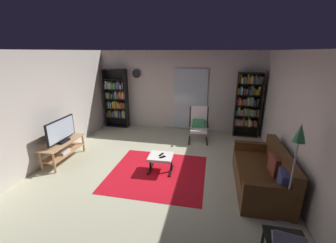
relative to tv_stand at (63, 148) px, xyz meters
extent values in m
plane|color=beige|center=(2.35, 0.03, -0.33)|extent=(7.02, 7.02, 0.00)
cube|color=beige|center=(2.35, 2.93, 0.97)|extent=(5.60, 0.06, 2.60)
cube|color=beige|center=(-0.35, 0.03, 0.97)|extent=(0.06, 6.00, 2.60)
cube|color=beige|center=(5.05, 0.03, 0.97)|extent=(0.06, 6.00, 2.60)
cube|color=silver|center=(2.74, 2.86, 0.72)|extent=(1.10, 0.01, 2.00)
cube|color=red|center=(2.37, -0.10, -0.32)|extent=(2.07, 1.97, 0.01)
cube|color=tan|center=(0.00, 0.01, 0.16)|extent=(0.43, 1.23, 0.02)
cube|color=tan|center=(0.00, 0.01, -0.10)|extent=(0.39, 1.17, 0.02)
cylinder|color=tan|center=(0.16, -0.55, -0.09)|extent=(0.05, 0.05, 0.47)
cylinder|color=tan|center=(0.16, 0.58, -0.09)|extent=(0.05, 0.05, 0.47)
cylinder|color=tan|center=(-0.16, -0.55, -0.09)|extent=(0.05, 0.05, 0.47)
cylinder|color=tan|center=(-0.16, 0.58, -0.09)|extent=(0.05, 0.05, 0.47)
cube|color=silver|center=(0.00, -0.06, -0.06)|extent=(0.26, 0.28, 0.07)
cube|color=black|center=(0.00, 0.01, 0.19)|extent=(0.20, 0.32, 0.05)
cube|color=black|center=(0.00, 0.01, 0.48)|extent=(0.04, 0.96, 0.52)
cube|color=silver|center=(0.02, 0.01, 0.48)|extent=(0.01, 0.90, 0.47)
cube|color=black|center=(-0.18, 2.70, 0.67)|extent=(0.02, 0.30, 2.00)
cube|color=black|center=(0.59, 2.70, 0.67)|extent=(0.02, 0.30, 2.00)
cube|color=black|center=(0.20, 2.84, 0.67)|extent=(0.79, 0.02, 2.00)
cube|color=black|center=(0.20, 2.70, -0.31)|extent=(0.76, 0.28, 0.02)
cube|color=black|center=(0.20, 2.70, 0.01)|extent=(0.76, 0.28, 0.02)
cube|color=black|center=(0.20, 2.70, 0.34)|extent=(0.76, 0.28, 0.02)
cube|color=black|center=(0.20, 2.70, 0.67)|extent=(0.76, 0.28, 0.02)
cube|color=black|center=(0.20, 2.70, 1.01)|extent=(0.76, 0.28, 0.02)
cube|color=black|center=(0.20, 2.70, 1.34)|extent=(0.76, 0.28, 0.02)
cube|color=black|center=(0.20, 2.70, 1.66)|extent=(0.76, 0.28, 0.02)
cube|color=#8C3591|center=(-0.15, 2.70, 0.09)|extent=(0.03, 0.21, 0.15)
cube|color=#3A7942|center=(-0.11, 2.69, 0.13)|extent=(0.02, 0.16, 0.24)
cube|color=#3B8C47|center=(-0.07, 2.71, 0.13)|extent=(0.04, 0.15, 0.23)
cube|color=brown|center=(-0.02, 2.68, 0.14)|extent=(0.04, 0.22, 0.24)
cube|color=brown|center=(0.02, 2.71, 0.10)|extent=(0.03, 0.17, 0.16)
cube|color=#306AAF|center=(0.07, 2.70, 0.12)|extent=(0.04, 0.15, 0.20)
cube|color=#309050|center=(0.11, 2.69, 0.13)|extent=(0.02, 0.10, 0.22)
cube|color=olive|center=(0.15, 2.71, 0.15)|extent=(0.04, 0.18, 0.26)
cube|color=beige|center=(0.20, 2.69, 0.13)|extent=(0.04, 0.15, 0.23)
cube|color=#9E3383|center=(0.24, 2.69, 0.15)|extent=(0.03, 0.14, 0.26)
cube|color=#285CAD|center=(0.29, 2.71, 0.13)|extent=(0.04, 0.11, 0.23)
cube|color=teal|center=(0.33, 2.68, 0.10)|extent=(0.02, 0.18, 0.17)
cube|color=#355BAE|center=(0.38, 2.72, 0.12)|extent=(0.04, 0.13, 0.20)
cube|color=orange|center=(0.44, 2.70, 0.15)|extent=(0.04, 0.14, 0.26)
cube|color=gold|center=(0.47, 2.68, 0.13)|extent=(0.03, 0.13, 0.23)
cube|color=slate|center=(0.51, 2.68, 0.14)|extent=(0.02, 0.18, 0.24)
cube|color=#1C2B2F|center=(-0.14, 2.71, 0.44)|extent=(0.04, 0.13, 0.19)
cube|color=#318A53|center=(-0.09, 2.69, 0.47)|extent=(0.04, 0.12, 0.25)
cube|color=gold|center=(-0.05, 2.69, 0.43)|extent=(0.03, 0.20, 0.17)
cube|color=blue|center=(-0.01, 2.70, 0.46)|extent=(0.03, 0.19, 0.22)
cube|color=#568AA3|center=(0.03, 2.68, 0.44)|extent=(0.04, 0.24, 0.18)
cube|color=gold|center=(0.08, 2.69, 0.46)|extent=(0.04, 0.12, 0.22)
cube|color=brown|center=(0.13, 2.71, 0.47)|extent=(0.03, 0.21, 0.25)
cube|color=#A18C27|center=(0.17, 2.70, 0.47)|extent=(0.04, 0.24, 0.25)
cube|color=#9B9931|center=(0.21, 2.71, 0.47)|extent=(0.03, 0.18, 0.25)
cube|color=red|center=(0.25, 2.71, 0.44)|extent=(0.02, 0.19, 0.19)
cube|color=orange|center=(0.29, 2.70, 0.46)|extent=(0.04, 0.20, 0.22)
cube|color=#5B8D9C|center=(0.34, 2.70, 0.43)|extent=(0.04, 0.18, 0.16)
cube|color=red|center=(0.39, 2.71, 0.46)|extent=(0.04, 0.24, 0.21)
cube|color=brown|center=(0.44, 2.69, 0.45)|extent=(0.04, 0.19, 0.20)
cube|color=#A3972C|center=(0.49, 2.69, 0.45)|extent=(0.03, 0.13, 0.20)
cube|color=#385DB3|center=(0.53, 2.71, 0.43)|extent=(0.03, 0.11, 0.17)
cube|color=beige|center=(-0.14, 2.72, 0.78)|extent=(0.04, 0.14, 0.19)
cube|color=#2D8552|center=(-0.10, 2.71, 0.76)|extent=(0.04, 0.22, 0.16)
cube|color=gold|center=(-0.07, 2.68, 0.77)|extent=(0.02, 0.17, 0.18)
cube|color=brown|center=(-0.03, 2.70, 0.78)|extent=(0.04, 0.15, 0.20)
cube|color=black|center=(0.02, 2.70, 0.77)|extent=(0.04, 0.19, 0.18)
cube|color=teal|center=(0.06, 2.70, 0.76)|extent=(0.04, 0.13, 0.16)
cube|color=#1D2033|center=(0.11, 2.71, 0.80)|extent=(0.04, 0.12, 0.23)
cube|color=#2C2C2B|center=(0.15, 2.70, 0.77)|extent=(0.04, 0.19, 0.17)
cube|color=teal|center=(0.19, 2.68, 0.80)|extent=(0.02, 0.12, 0.23)
cube|color=brown|center=(0.22, 2.70, 0.82)|extent=(0.03, 0.20, 0.26)
cube|color=teal|center=(0.25, 2.70, 0.81)|extent=(0.02, 0.24, 0.25)
cube|color=#9F9839|center=(0.28, 2.70, 0.77)|extent=(0.03, 0.14, 0.17)
cube|color=red|center=(0.33, 2.71, 0.79)|extent=(0.04, 0.14, 0.22)
cube|color=orange|center=(0.37, 2.72, 0.81)|extent=(0.04, 0.17, 0.25)
cube|color=#9D3E97|center=(0.42, 2.68, 0.78)|extent=(0.04, 0.11, 0.19)
cube|color=gold|center=(0.48, 2.70, 0.81)|extent=(0.04, 0.16, 0.26)
cube|color=#9C3C91|center=(0.53, 2.71, 0.78)|extent=(0.03, 0.17, 0.20)
cube|color=#2F5FAD|center=(-0.15, 2.68, 1.09)|extent=(0.03, 0.19, 0.15)
cube|color=beige|center=(-0.11, 2.70, 1.14)|extent=(0.04, 0.21, 0.25)
cube|color=brown|center=(-0.05, 2.71, 1.10)|extent=(0.04, 0.17, 0.17)
cube|color=beige|center=(-0.01, 2.68, 1.13)|extent=(0.03, 0.18, 0.23)
cube|color=beige|center=(0.03, 2.70, 1.11)|extent=(0.04, 0.20, 0.20)
cube|color=#33894D|center=(0.08, 2.68, 1.14)|extent=(0.04, 0.11, 0.26)
cube|color=#3B8E3E|center=(0.12, 2.69, 1.10)|extent=(0.04, 0.21, 0.18)
cube|color=#A49033|center=(0.16, 2.71, 1.12)|extent=(0.04, 0.20, 0.20)
cube|color=#318350|center=(0.22, 2.72, 1.12)|extent=(0.03, 0.23, 0.21)
cube|color=#8E498B|center=(0.26, 2.69, 1.10)|extent=(0.03, 0.12, 0.17)
cube|color=#3769B6|center=(0.29, 2.70, 1.15)|extent=(0.03, 0.19, 0.26)
cube|color=#924591|center=(0.33, 2.71, 1.14)|extent=(0.02, 0.20, 0.25)
cube|color=brown|center=(0.36, 2.69, 1.13)|extent=(0.04, 0.11, 0.24)
cube|color=beige|center=(0.41, 2.68, 1.09)|extent=(0.04, 0.15, 0.15)
cube|color=#398841|center=(0.46, 2.68, 1.10)|extent=(0.02, 0.21, 0.17)
cube|color=#C93934|center=(0.48, 2.68, 1.15)|extent=(0.02, 0.10, 0.26)
cube|color=blue|center=(0.51, 2.70, 1.13)|extent=(0.02, 0.23, 0.23)
cube|color=black|center=(4.17, 2.65, 0.66)|extent=(0.02, 0.30, 1.98)
cube|color=black|center=(4.90, 2.65, 0.66)|extent=(0.02, 0.30, 1.98)
cube|color=black|center=(4.53, 2.79, 0.66)|extent=(0.74, 0.02, 1.98)
cube|color=black|center=(4.53, 2.65, -0.31)|extent=(0.71, 0.28, 0.02)
cube|color=black|center=(4.53, 2.65, 0.00)|extent=(0.71, 0.28, 0.02)
cube|color=black|center=(4.53, 2.65, 0.33)|extent=(0.71, 0.28, 0.02)
cube|color=black|center=(4.53, 2.65, 0.66)|extent=(0.71, 0.28, 0.02)
cube|color=black|center=(4.53, 2.65, 0.99)|extent=(0.71, 0.28, 0.02)
cube|color=black|center=(4.53, 2.65, 1.32)|extent=(0.71, 0.28, 0.02)
cube|color=black|center=(4.53, 2.65, 1.64)|extent=(0.71, 0.28, 0.02)
cube|color=red|center=(4.21, 2.65, 0.12)|extent=(0.04, 0.20, 0.21)
cube|color=teal|center=(4.26, 2.65, 0.12)|extent=(0.04, 0.15, 0.22)
cube|color=orange|center=(4.31, 2.65, 0.10)|extent=(0.02, 0.17, 0.17)
cube|color=#59979D|center=(4.34, 2.65, 0.12)|extent=(0.02, 0.19, 0.21)
cube|color=olive|center=(4.38, 2.64, 0.11)|extent=(0.04, 0.19, 0.19)
cube|color=#C93F39|center=(4.42, 2.65, 0.12)|extent=(0.02, 0.19, 0.22)
cube|color=orange|center=(4.45, 2.67, 0.14)|extent=(0.02, 0.11, 0.25)
cube|color=#3F8250|center=(4.49, 2.67, 0.13)|extent=(0.04, 0.12, 0.24)
cube|color=gold|center=(4.52, 2.67, 0.10)|extent=(0.02, 0.16, 0.18)
cube|color=teal|center=(4.56, 2.67, 0.10)|extent=(0.02, 0.16, 0.18)
cube|color=#AA9B33|center=(4.60, 2.64, 0.14)|extent=(0.03, 0.24, 0.26)
cube|color=beige|center=(4.64, 2.64, 0.12)|extent=(0.04, 0.21, 0.22)
cube|color=gold|center=(4.68, 2.66, 0.09)|extent=(0.03, 0.21, 0.16)
cube|color=#954299|center=(4.72, 2.64, 0.09)|extent=(0.02, 0.12, 0.16)
cube|color=#2A242D|center=(4.75, 2.67, 0.11)|extent=(0.04, 0.12, 0.20)
cube|color=orange|center=(4.79, 2.66, 0.10)|extent=(0.02, 0.11, 0.18)
cube|color=brown|center=(4.83, 2.64, 0.10)|extent=(0.04, 0.20, 0.17)
cube|color=#3066AC|center=(4.22, 2.64, 0.42)|extent=(0.04, 0.15, 0.15)
cube|color=#599B95|center=(4.25, 2.66, 0.47)|extent=(0.03, 0.15, 0.25)
cube|color=gold|center=(4.30, 2.67, 0.47)|extent=(0.03, 0.16, 0.26)
cube|color=#9C3E92|center=(4.34, 2.66, 0.43)|extent=(0.04, 0.18, 0.18)
cube|color=beige|center=(4.38, 2.64, 0.43)|extent=(0.03, 0.14, 0.17)
cube|color=brown|center=(4.42, 2.66, 0.45)|extent=(0.03, 0.20, 0.21)
cube|color=#A29727|center=(4.47, 2.66, 0.46)|extent=(0.04, 0.20, 0.24)
cube|color=#5C9891|center=(4.52, 2.67, 0.43)|extent=(0.02, 0.21, 0.19)
cube|color=teal|center=(4.55, 2.65, 0.45)|extent=(0.03, 0.13, 0.22)
cube|color=teal|center=(4.58, 2.67, 0.44)|extent=(0.02, 0.18, 0.19)
cube|color=orange|center=(4.61, 2.67, 0.45)|extent=(0.03, 0.14, 0.22)
cube|color=#448051|center=(4.65, 2.67, 0.43)|extent=(0.02, 0.12, 0.17)
cube|color=beige|center=(4.67, 2.66, 0.45)|extent=(0.02, 0.15, 0.21)
cube|color=teal|center=(4.71, 2.65, 0.43)|extent=(0.03, 0.18, 0.18)
cube|color=olive|center=(4.76, 2.65, 0.43)|extent=(0.04, 0.13, 0.18)
cube|color=#301B26|center=(4.81, 2.66, 0.46)|extent=(0.03, 0.23, 0.23)
cube|color=olive|center=(4.85, 2.65, 0.44)|extent=(0.02, 0.22, 0.21)
cube|color=#212F32|center=(4.21, 2.65, 0.76)|extent=(0.04, 0.22, 0.18)
cube|color=#C53338|center=(4.25, 2.64, 0.80)|extent=(0.03, 0.22, 0.25)
cube|color=orange|center=(4.30, 2.64, 0.78)|extent=(0.03, 0.20, 0.21)
cube|color=brown|center=(4.34, 2.65, 0.75)|extent=(0.04, 0.15, 0.16)
cube|color=#8C408E|center=(4.39, 2.65, 0.77)|extent=(0.04, 0.14, 0.19)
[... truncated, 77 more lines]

